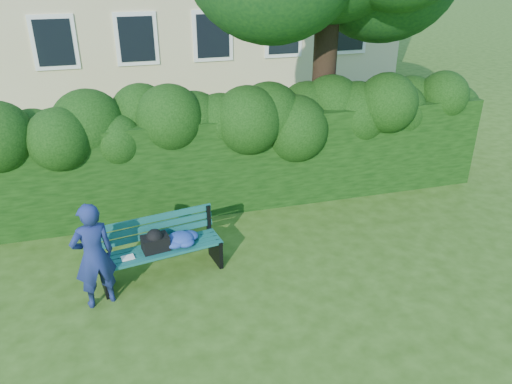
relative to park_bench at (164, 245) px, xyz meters
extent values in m
plane|color=#305013|center=(1.56, -0.14, -0.50)|extent=(80.00, 80.00, 0.00)
cube|color=white|center=(-2.04, 9.84, 1.50)|extent=(1.30, 0.08, 1.60)
cube|color=black|center=(-2.04, 9.80, 1.50)|extent=(1.05, 0.04, 1.35)
cube|color=white|center=(0.36, 9.84, 1.50)|extent=(1.30, 0.08, 1.60)
cube|color=black|center=(0.36, 9.80, 1.50)|extent=(1.05, 0.04, 1.35)
cube|color=white|center=(2.76, 9.84, 1.50)|extent=(1.30, 0.08, 1.60)
cube|color=black|center=(2.76, 9.80, 1.50)|extent=(1.05, 0.04, 1.35)
cube|color=white|center=(5.16, 9.84, 1.50)|extent=(1.30, 0.08, 1.60)
cube|color=black|center=(5.16, 9.80, 1.50)|extent=(1.05, 0.04, 1.35)
cube|color=white|center=(7.56, 9.84, 1.50)|extent=(1.30, 0.08, 1.60)
cube|color=black|center=(7.56, 9.80, 1.50)|extent=(1.05, 0.04, 1.35)
cube|color=black|center=(1.56, 2.06, 0.40)|extent=(10.00, 1.00, 1.80)
cylinder|color=black|center=(3.60, 2.69, 1.86)|extent=(0.46, 0.46, 4.71)
cube|color=#0E473E|center=(-0.03, -0.23, -0.05)|extent=(1.82, 0.41, 0.04)
cube|color=#0E473E|center=(-0.05, -0.11, -0.05)|extent=(1.82, 0.41, 0.04)
cube|color=#0E473E|center=(-0.07, 0.01, -0.05)|extent=(1.82, 0.41, 0.04)
cube|color=#0E473E|center=(-0.09, 0.12, -0.05)|extent=(1.82, 0.41, 0.04)
cube|color=#0E473E|center=(-0.10, 0.20, 0.08)|extent=(1.80, 0.35, 0.10)
cube|color=#0E473E|center=(-0.10, 0.21, 0.21)|extent=(1.80, 0.35, 0.10)
cube|color=#0E473E|center=(-0.11, 0.22, 0.34)|extent=(1.80, 0.35, 0.10)
cube|color=black|center=(-0.91, -0.20, -0.28)|extent=(0.14, 0.50, 0.44)
cube|color=black|center=(-0.95, 0.05, 0.15)|extent=(0.07, 0.07, 0.45)
cube|color=black|center=(-0.90, -0.25, -0.06)|extent=(0.13, 0.42, 0.05)
cube|color=black|center=(0.79, 0.10, -0.28)|extent=(0.14, 0.50, 0.44)
cube|color=black|center=(0.75, 0.35, 0.15)|extent=(0.07, 0.07, 0.45)
cube|color=black|center=(0.80, 0.05, -0.06)|extent=(0.13, 0.42, 0.05)
cube|color=white|center=(-0.54, -0.19, -0.02)|extent=(0.20, 0.16, 0.02)
cube|color=black|center=(-0.13, -0.07, 0.09)|extent=(0.42, 0.32, 0.23)
imported|color=navy|center=(-0.97, -0.49, 0.28)|extent=(0.65, 0.52, 1.56)
camera|label=1|loc=(-0.40, -6.51, 3.96)|focal=35.00mm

